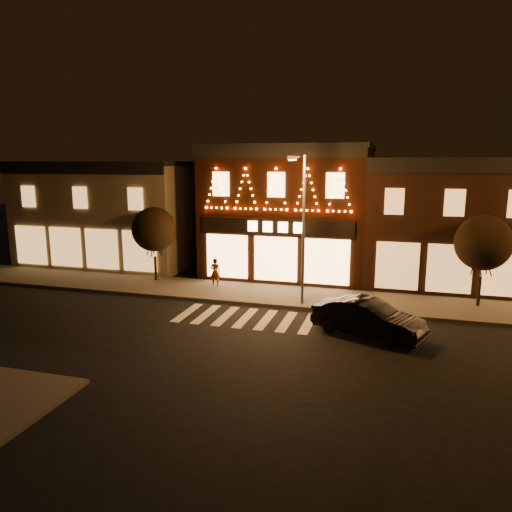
% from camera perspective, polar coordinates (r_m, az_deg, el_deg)
% --- Properties ---
extents(ground, '(120.00, 120.00, 0.00)m').
position_cam_1_polar(ground, '(19.52, -4.78, -10.89)').
color(ground, black).
rests_on(ground, ground).
extents(sidewalk_far, '(44.00, 4.00, 0.15)m').
position_cam_1_polar(sidewalk_far, '(26.31, 5.54, -4.87)').
color(sidewalk_far, '#47423D').
rests_on(sidewalk_far, ground).
extents(building_left, '(12.20, 8.28, 7.30)m').
position_cam_1_polar(building_left, '(36.71, -16.25, 5.00)').
color(building_left, '#736A52').
rests_on(building_left, ground).
extents(building_pulp, '(10.20, 8.34, 8.30)m').
position_cam_1_polar(building_pulp, '(31.70, 4.10, 5.43)').
color(building_pulp, black).
rests_on(building_pulp, ground).
extents(building_right_a, '(9.20, 8.28, 7.50)m').
position_cam_1_polar(building_right_a, '(31.22, 21.45, 3.86)').
color(building_right_a, '#321A11').
rests_on(building_right_a, ground).
extents(streetlamp_mid, '(0.64, 1.71, 7.46)m').
position_cam_1_polar(streetlamp_mid, '(23.83, 5.45, 4.40)').
color(streetlamp_mid, '#59595E').
rests_on(streetlamp_mid, sidewalk_far).
extents(tree_left, '(2.67, 2.67, 4.47)m').
position_cam_1_polar(tree_left, '(29.68, -11.97, 3.10)').
color(tree_left, black).
rests_on(tree_left, sidewalk_far).
extents(tree_right, '(2.74, 2.74, 4.59)m').
position_cam_1_polar(tree_right, '(26.23, 25.30, 1.41)').
color(tree_right, black).
rests_on(tree_right, sidewalk_far).
extents(dark_sedan, '(5.00, 3.24, 1.56)m').
position_cam_1_polar(dark_sedan, '(21.13, 13.11, -7.16)').
color(dark_sedan, black).
rests_on(dark_sedan, ground).
extents(pedestrian, '(0.61, 0.42, 1.62)m').
position_cam_1_polar(pedestrian, '(28.25, -4.84, -1.89)').
color(pedestrian, gray).
rests_on(pedestrian, sidewalk_far).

